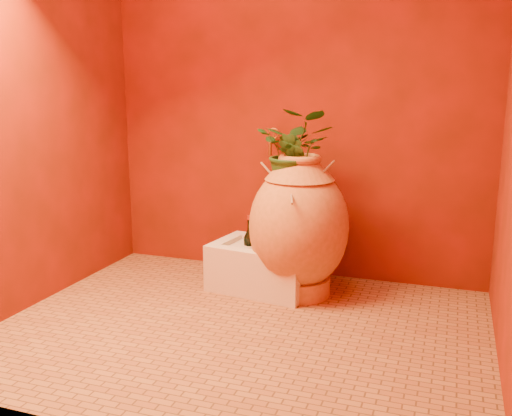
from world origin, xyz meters
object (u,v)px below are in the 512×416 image
at_px(amphora, 299,226).
at_px(stone_basin, 264,268).
at_px(wine_bottle_a, 250,247).
at_px(wall_tap, 273,140).
at_px(wine_bottle_c, 255,242).
at_px(wine_bottle_b, 261,247).

height_order(amphora, stone_basin, amphora).
bearing_deg(amphora, wine_bottle_a, -178.01).
height_order(amphora, wall_tap, wall_tap).
xyz_separation_m(stone_basin, wine_bottle_a, (-0.08, -0.02, 0.13)).
relative_size(stone_basin, wine_bottle_a, 2.18).
xyz_separation_m(amphora, wall_tap, (-0.27, 0.32, 0.47)).
bearing_deg(stone_basin, wall_tap, 97.68).
relative_size(stone_basin, wine_bottle_c, 1.97).
distance_m(amphora, wine_bottle_b, 0.28).
distance_m(wine_bottle_c, wall_tap, 0.67).
bearing_deg(wine_bottle_a, wine_bottle_b, -1.25).
relative_size(wine_bottle_a, wall_tap, 1.79).
height_order(wine_bottle_b, wine_bottle_c, wine_bottle_c).
relative_size(amphora, wall_tap, 4.96).
bearing_deg(wine_bottle_a, amphora, 1.99).
distance_m(amphora, stone_basin, 0.36).
distance_m(amphora, wall_tap, 0.63).
xyz_separation_m(amphora, wine_bottle_a, (-0.31, -0.01, -0.16)).
bearing_deg(stone_basin, wine_bottle_c, 144.30).
height_order(stone_basin, wine_bottle_b, wine_bottle_b).
distance_m(wine_bottle_a, wine_bottle_c, 0.08).
bearing_deg(wall_tap, stone_basin, -82.32).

